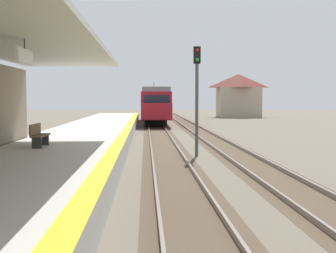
{
  "coord_description": "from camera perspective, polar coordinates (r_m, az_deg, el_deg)",
  "views": [
    {
      "loc": [
        0.88,
        -1.62,
        2.74
      ],
      "look_at": [
        1.4,
        8.61,
        2.1
      ],
      "focal_mm": 47.62,
      "sensor_mm": 36.0,
      "label": 1
    }
  ],
  "objects": [
    {
      "name": "approaching_train",
      "position": [
        49.99,
        -1.73,
        2.93
      ],
      "size": [
        2.93,
        19.6,
        4.76
      ],
      "color": "maroon",
      "rests_on": "ground"
    },
    {
      "name": "station_platform",
      "position": [
        18.08,
        -13.67,
        -3.8
      ],
      "size": [
        5.0,
        80.0,
        0.91
      ],
      "color": "#B7B5AD",
      "rests_on": "ground"
    },
    {
      "name": "rail_signal_post",
      "position": [
        21.26,
        3.72,
        4.79
      ],
      "size": [
        0.32,
        0.34,
        5.2
      ],
      "color": "#4C4C4C",
      "rests_on": "ground"
    },
    {
      "name": "distant_trackside_house",
      "position": [
        67.38,
        9.0,
        4.04
      ],
      "size": [
        6.6,
        5.28,
        6.4
      ],
      "color": "tan",
      "rests_on": "ground"
    },
    {
      "name": "track_pair_middle",
      "position": [
        22.23,
        8.61,
        -3.42
      ],
      "size": [
        2.34,
        120.0,
        0.16
      ],
      "color": "#4C3D2D",
      "rests_on": "ground"
    },
    {
      "name": "track_pair_nearest_platform",
      "position": [
        21.81,
        -0.19,
        -3.51
      ],
      "size": [
        2.34,
        120.0,
        0.16
      ],
      "color": "#4C3D2D",
      "rests_on": "ground"
    },
    {
      "name": "platform_bench",
      "position": [
        17.71,
        -16.24,
        -0.99
      ],
      "size": [
        0.45,
        1.6,
        0.88
      ],
      "color": "brown",
      "rests_on": "station_platform"
    }
  ]
}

